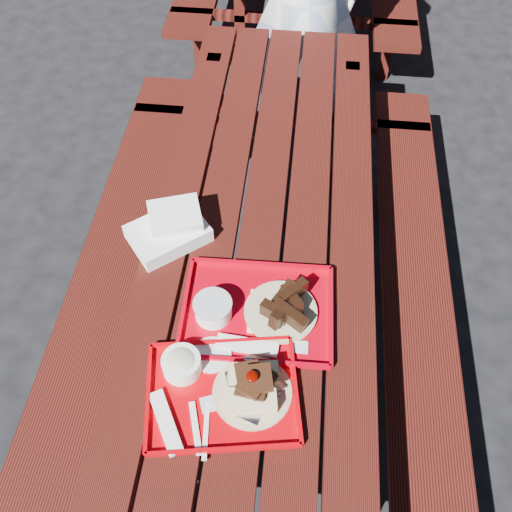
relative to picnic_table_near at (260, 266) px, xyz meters
name	(u,v)px	position (x,y,z in m)	size (l,w,h in m)	color
ground	(260,342)	(0.00, 0.00, -0.56)	(60.00, 60.00, 0.00)	black
picnic_table_near	(260,266)	(0.00, 0.00, 0.00)	(1.41, 2.40, 0.75)	#44140D
near_tray	(222,384)	(-0.05, -0.56, 0.22)	(0.45, 0.38, 0.13)	#BF0109
far_tray	(255,312)	(0.01, -0.32, 0.21)	(0.45, 0.36, 0.07)	#B5000F
white_cloth	(170,229)	(-0.29, -0.05, 0.23)	(0.29, 0.28, 0.10)	white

